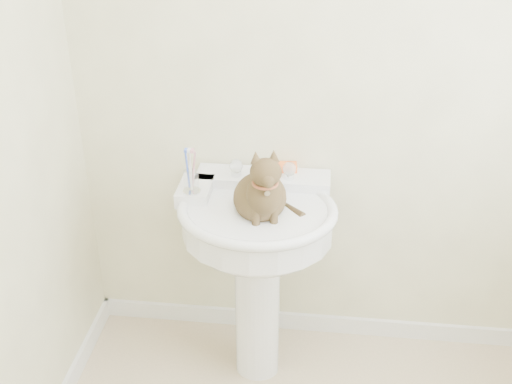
% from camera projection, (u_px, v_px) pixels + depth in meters
% --- Properties ---
extents(wall_back, '(2.20, 0.00, 2.50)m').
position_uv_depth(wall_back, '(341.00, 86.00, 2.53)').
color(wall_back, '#EFE9BD').
rests_on(wall_back, ground).
extents(baseboard_back, '(2.20, 0.02, 0.09)m').
position_uv_depth(baseboard_back, '(325.00, 323.00, 3.11)').
color(baseboard_back, white).
rests_on(baseboard_back, floor).
extents(pedestal_sink, '(0.64, 0.63, 0.89)m').
position_uv_depth(pedestal_sink, '(257.00, 239.00, 2.58)').
color(pedestal_sink, white).
rests_on(pedestal_sink, floor).
extents(faucet, '(0.28, 0.12, 0.14)m').
position_uv_depth(faucet, '(262.00, 170.00, 2.60)').
color(faucet, silver).
rests_on(faucet, pedestal_sink).
extents(soap_bar, '(0.10, 0.07, 0.03)m').
position_uv_depth(soap_bar, '(286.00, 167.00, 2.68)').
color(soap_bar, orange).
rests_on(soap_bar, pedestal_sink).
extents(toothbrush_cup, '(0.07, 0.07, 0.18)m').
position_uv_depth(toothbrush_cup, '(191.00, 181.00, 2.50)').
color(toothbrush_cup, silver).
rests_on(toothbrush_cup, pedestal_sink).
extents(cat, '(0.23, 0.28, 0.41)m').
position_uv_depth(cat, '(261.00, 194.00, 2.42)').
color(cat, brown).
rests_on(cat, pedestal_sink).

